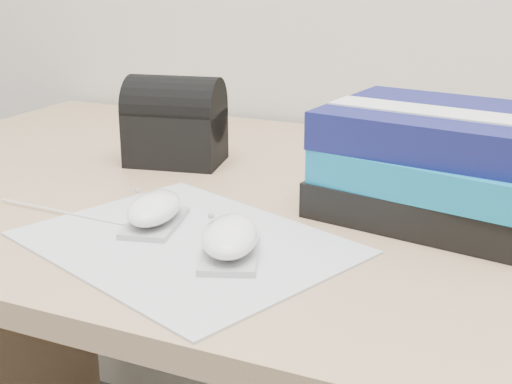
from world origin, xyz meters
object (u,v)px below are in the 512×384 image
at_px(book_stack, 440,163).
at_px(pouch, 175,121).
at_px(desk, 377,344).
at_px(mouse_rear, 154,211).
at_px(mouse_front, 230,239).

height_order(book_stack, pouch, pouch).
distance_m(book_stack, pouch, 0.42).
height_order(desk, mouse_rear, mouse_rear).
distance_m(desk, pouch, 0.45).
relative_size(mouse_rear, mouse_front, 0.94).
bearing_deg(book_stack, mouse_rear, -147.62).
bearing_deg(mouse_rear, desk, 48.28).
distance_m(mouse_front, pouch, 0.38).
bearing_deg(mouse_front, pouch, 129.05).
relative_size(desk, mouse_front, 13.04).
bearing_deg(desk, book_stack, -35.98).
bearing_deg(mouse_front, book_stack, 53.03).
height_order(mouse_front, pouch, pouch).
bearing_deg(desk, mouse_front, -108.45).
height_order(desk, mouse_front, mouse_front).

